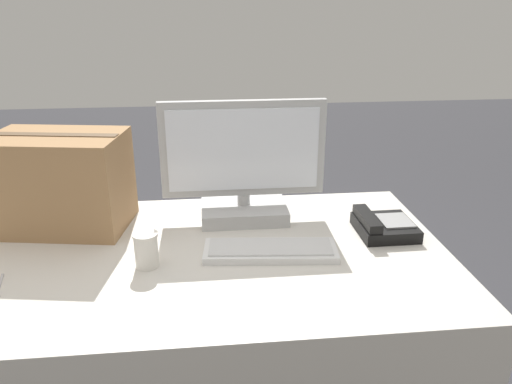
{
  "coord_description": "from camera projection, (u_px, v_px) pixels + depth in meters",
  "views": [
    {
      "loc": [
        0.16,
        -1.38,
        1.48
      ],
      "look_at": [
        0.31,
        0.12,
        0.89
      ],
      "focal_mm": 35.0,
      "sensor_mm": 36.0,
      "label": 1
    }
  ],
  "objects": [
    {
      "name": "desk_phone",
      "position": [
        383.0,
        226.0,
        1.67
      ],
      "size": [
        0.19,
        0.19,
        0.07
      ],
      "rotation": [
        0.0,
        0.0,
        0.01
      ],
      "color": "black",
      "rests_on": "office_desk"
    },
    {
      "name": "paper_cup_right",
      "position": [
        146.0,
        250.0,
        1.45
      ],
      "size": [
        0.07,
        0.07,
        0.11
      ],
      "color": "white",
      "rests_on": "office_desk"
    },
    {
      "name": "monitor",
      "position": [
        243.0,
        171.0,
        1.74
      ],
      "size": [
        0.57,
        0.23,
        0.42
      ],
      "color": "#B7B7B7",
      "rests_on": "office_desk"
    },
    {
      "name": "cardboard_box",
      "position": [
        61.0,
        182.0,
        1.67
      ],
      "size": [
        0.47,
        0.34,
        0.33
      ],
      "rotation": [
        0.0,
        0.0,
        -0.16
      ],
      "color": "#9E754C",
      "rests_on": "office_desk"
    },
    {
      "name": "keyboard",
      "position": [
        270.0,
        250.0,
        1.53
      ],
      "size": [
        0.42,
        0.18,
        0.03
      ],
      "rotation": [
        0.0,
        0.0,
        -0.09
      ],
      "color": "silver",
      "rests_on": "office_desk"
    },
    {
      "name": "office_desk",
      "position": [
        167.0,
        353.0,
        1.67
      ],
      "size": [
        1.8,
        0.9,
        0.74
      ],
      "color": "beige",
      "rests_on": "ground_plane"
    }
  ]
}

